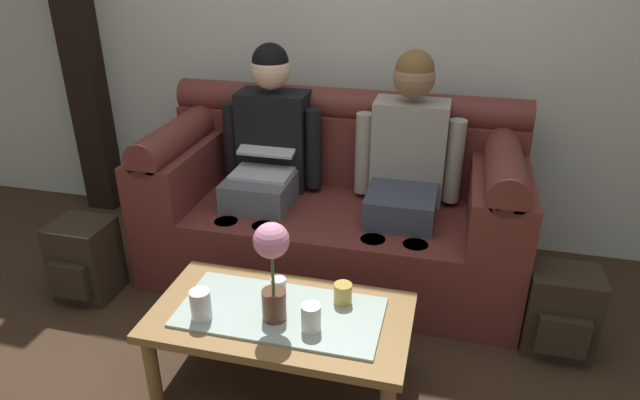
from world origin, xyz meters
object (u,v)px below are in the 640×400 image
Objects in this scene: cup_far_left at (279,287)px; backpack_left at (85,260)px; cup_near_left at (311,318)px; person_right at (406,165)px; backpack_right at (560,312)px; couch at (335,206)px; cup_far_center at (201,305)px; coffee_table at (281,322)px; flower_vase at (272,261)px; cup_near_right at (343,293)px; person_left at (268,152)px.

cup_far_left is 0.19× the size of backpack_left.
cup_far_left is at bearing 135.73° from cup_near_left.
backpack_right is (0.76, -0.44, -0.46)m from person_right.
couch is at bearing 26.21° from backpack_left.
cup_far_center reaches higher than cup_near_left.
couch is at bearing 97.99° from cup_near_left.
backpack_left is at bearing -159.50° from person_right.
person_right reaches higher than coffee_table.
cup_far_left reaches higher than backpack_left.
backpack_left is at bearing 162.00° from coffee_table.
person_right is 15.72× the size of cup_far_left.
flower_vase is 4.78× the size of cup_near_right.
person_left is 0.96m from cup_far_left.
cup_far_left is at bearing -160.03° from backpack_right.
cup_far_left is (-0.04, -0.87, 0.04)m from couch.
person_right is 1.29m from cup_far_center.
cup_near_right reaches higher than backpack_left.
couch is at bearing 179.76° from person_right.
person_left reaches higher than coffee_table.
cup_near_right is at bearing 35.00° from flower_vase.
person_right is 1.00m from backpack_right.
person_left is 1.08m from flower_vase.
flower_vase reaches higher than cup_far_left.
cup_near_left is 0.21m from cup_near_right.
flower_vase is 0.36m from cup_near_right.
cup_near_right is at bearing -10.80° from backpack_left.
backpack_right reaches higher than coffee_table.
cup_near_right is (0.60, -0.85, -0.24)m from person_left.
coffee_table is 0.32m from cup_far_center.
couch is 0.47m from person_right.
flower_vase is (0.37, -1.02, -0.02)m from person_left.
person_left is 0.75m from person_right.
cup_near_left reaches higher than backpack_right.
flower_vase is at bearing -20.18° from backpack_left.
cup_far_left reaches higher than backpack_right.
person_right is 0.99m from cup_far_left.
flower_vase is 5.31× the size of cup_far_left.
couch is 1.60× the size of person_right.
cup_far_center is at bearing -28.88° from backpack_left.
person_left is (-0.37, -0.00, 0.28)m from couch.
cup_near_left is at bearing -11.49° from flower_vase.
couch reaches higher than cup_near_right.
coffee_table is at bearing -90.00° from couch.
backpack_right is at bearing -29.99° from person_right.
couch is 4.91× the size of backpack_right.
backpack_right is (1.14, -0.44, -0.18)m from couch.
flower_vase reaches higher than backpack_right.
person_left is 1.07m from cup_near_right.
couch reaches higher than backpack_right.
backpack_right is at bearing 24.45° from cup_far_center.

